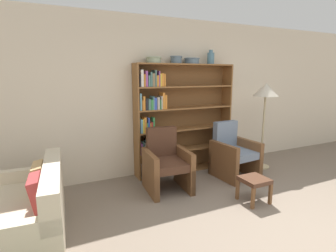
{
  "coord_description": "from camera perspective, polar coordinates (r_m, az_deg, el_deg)",
  "views": [
    {
      "loc": [
        -2.41,
        -1.78,
        1.78
      ],
      "look_at": [
        -0.62,
        2.03,
        0.95
      ],
      "focal_mm": 28.0,
      "sensor_mm": 36.0,
      "label": 1
    }
  ],
  "objects": [
    {
      "name": "armchair_cushioned",
      "position": [
        4.78,
        14.01,
        -5.73
      ],
      "size": [
        0.7,
        0.73,
        0.95
      ],
      "rotation": [
        0.0,
        0.0,
        3.23
      ],
      "color": "brown",
      "rests_on": "ground"
    },
    {
      "name": "bookshelf",
      "position": [
        4.72,
        1.44,
        1.15
      ],
      "size": [
        1.87,
        0.3,
        1.96
      ],
      "color": "brown",
      "rests_on": "ground"
    },
    {
      "name": "bowl_stoneware",
      "position": [
        4.8,
        5.27,
        14.01
      ],
      "size": [
        0.28,
        0.28,
        0.1
      ],
      "color": "slate",
      "rests_on": "bookshelf"
    },
    {
      "name": "wall_back",
      "position": [
        4.97,
        3.98,
        6.46
      ],
      "size": [
        12.0,
        0.06,
        2.75
      ],
      "color": "beige",
      "rests_on": "ground"
    },
    {
      "name": "ground_plane",
      "position": [
        3.48,
        25.98,
        -20.79
      ],
      "size": [
        24.0,
        24.0,
        0.0
      ],
      "primitive_type": "plane",
      "color": "#7A6B5B"
    },
    {
      "name": "vase_tall",
      "position": [
        5.01,
        9.28,
        14.4
      ],
      "size": [
        0.13,
        0.13,
        0.25
      ],
      "color": "slate",
      "rests_on": "bookshelf"
    },
    {
      "name": "footstool",
      "position": [
        3.95,
        18.28,
        -11.57
      ],
      "size": [
        0.35,
        0.35,
        0.36
      ],
      "color": "brown",
      "rests_on": "ground"
    },
    {
      "name": "bowl_cream",
      "position": [
        4.47,
        -3.15,
        14.24
      ],
      "size": [
        0.27,
        0.27,
        0.1
      ],
      "color": "gray",
      "rests_on": "bookshelf"
    },
    {
      "name": "floor_lamp",
      "position": [
        5.24,
        20.49,
        6.61
      ],
      "size": [
        0.46,
        0.46,
        1.62
      ],
      "color": "tan",
      "rests_on": "ground"
    },
    {
      "name": "armchair_leather",
      "position": [
        4.12,
        -0.39,
        -8.16
      ],
      "size": [
        0.69,
        0.73,
        0.95
      ],
      "rotation": [
        0.0,
        0.0,
        3.06
      ],
      "color": "brown",
      "rests_on": "ground"
    },
    {
      "name": "couch",
      "position": [
        3.39,
        -29.03,
        -16.57
      ],
      "size": [
        1.02,
        1.58,
        0.8
      ],
      "rotation": [
        0.0,
        0.0,
        1.51
      ],
      "color": "beige",
      "rests_on": "ground"
    },
    {
      "name": "bowl_slate",
      "position": [
        4.65,
        1.79,
        14.3
      ],
      "size": [
        0.21,
        0.21,
        0.12
      ],
      "color": "slate",
      "rests_on": "bookshelf"
    }
  ]
}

